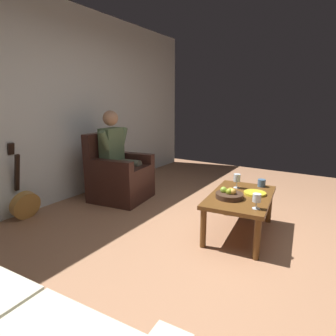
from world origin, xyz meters
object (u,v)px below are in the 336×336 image
(wine_glass_near, at_px, (237,179))
(wine_glass_far, at_px, (257,199))
(person_seated, at_px, (118,153))
(coffee_table, at_px, (240,201))
(fruit_bowl, at_px, (229,194))
(candle_jar, at_px, (261,183))
(decorative_dish, at_px, (255,193))
(armchair, at_px, (119,177))
(guitar, at_px, (25,202))

(wine_glass_near, relative_size, wine_glass_far, 1.13)
(person_seated, distance_m, coffee_table, 1.88)
(fruit_bowl, distance_m, candle_jar, 0.60)
(person_seated, distance_m, wine_glass_far, 2.14)
(coffee_table, xyz_separation_m, decorative_dish, (-0.10, 0.12, 0.07))
(person_seated, xyz_separation_m, wine_glass_near, (-0.06, 1.72, -0.14))
(armchair, relative_size, guitar, 1.04)
(fruit_bowl, distance_m, decorative_dish, 0.32)
(armchair, xyz_separation_m, candle_jar, (-0.27, 1.96, 0.14))
(armchair, relative_size, fruit_bowl, 3.47)
(armchair, xyz_separation_m, fruit_bowl, (0.31, 1.78, 0.14))
(decorative_dish, height_order, candle_jar, candle_jar)
(wine_glass_near, bearing_deg, person_seated, -87.87)
(wine_glass_near, bearing_deg, fruit_bowl, 7.73)
(armchair, height_order, guitar, armchair)
(fruit_bowl, bearing_deg, armchair, -99.77)
(armchair, distance_m, decorative_dish, 1.98)
(coffee_table, height_order, candle_jar, candle_jar)
(person_seated, relative_size, decorative_dish, 5.57)
(guitar, bearing_deg, fruit_bowl, 110.63)
(armchair, relative_size, wine_glass_far, 6.67)
(fruit_bowl, xyz_separation_m, candle_jar, (-0.58, 0.17, 0.01))
(wine_glass_far, distance_m, fruit_bowl, 0.35)
(armchair, distance_m, fruit_bowl, 1.81)
(guitar, height_order, wine_glass_far, guitar)
(wine_glass_far, distance_m, candle_jar, 0.75)
(wine_glass_near, bearing_deg, candle_jar, 132.40)
(person_seated, bearing_deg, guitar, -31.00)
(armchair, height_order, coffee_table, armchair)
(guitar, xyz_separation_m, wine_glass_near, (-1.22, 2.21, 0.34))
(guitar, xyz_separation_m, wine_glass_far, (-0.70, 2.57, 0.32))
(armchair, bearing_deg, candle_jar, 89.57)
(armchair, height_order, person_seated, person_seated)
(person_seated, relative_size, wine_glass_near, 7.80)
(armchair, bearing_deg, person_seated, 90.00)
(candle_jar, bearing_deg, fruit_bowl, -16.76)
(coffee_table, height_order, wine_glass_far, wine_glass_far)
(wine_glass_far, distance_m, decorative_dish, 0.44)
(person_seated, distance_m, wine_glass_near, 1.73)
(coffee_table, relative_size, fruit_bowl, 3.79)
(guitar, xyz_separation_m, decorative_dish, (-1.11, 2.45, 0.24))
(wine_glass_near, distance_m, wine_glass_far, 0.64)
(armchair, distance_m, coffee_table, 1.86)
(guitar, bearing_deg, wine_glass_near, 118.97)
(coffee_table, bearing_deg, fruit_bowl, -25.34)
(coffee_table, height_order, decorative_dish, decorative_dish)
(coffee_table, xyz_separation_m, fruit_bowl, (0.15, -0.07, 0.10))
(guitar, bearing_deg, armchair, 157.63)
(coffee_table, height_order, guitar, guitar)
(person_seated, relative_size, guitar, 1.38)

